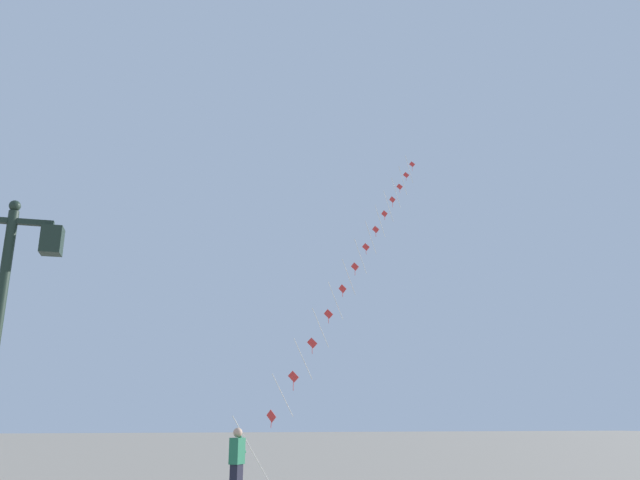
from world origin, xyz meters
TOP-DOWN VIEW (x-y plane):
  - twin_lantern_lamp_post at (-3.31, 8.00)m, footprint 1.38×0.28m
  - kite_train at (6.62, 23.18)m, footprint 11.74×14.91m
  - kite_flyer at (0.71, 14.46)m, footprint 0.48×0.59m

SIDE VIEW (x-z plane):
  - kite_flyer at x=0.71m, z-range 0.05..1.76m
  - twin_lantern_lamp_post at x=-3.31m, z-range 0.94..5.85m
  - kite_train at x=6.62m, z-range 0.21..16.83m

